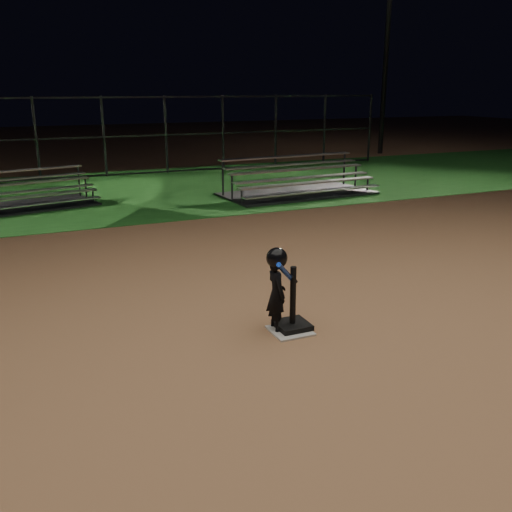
{
  "coord_description": "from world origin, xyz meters",
  "views": [
    {
      "loc": [
        -2.77,
        -5.34,
        2.74
      ],
      "look_at": [
        0.0,
        1.0,
        0.65
      ],
      "focal_mm": 39.17,
      "sensor_mm": 36.0,
      "label": 1
    }
  ],
  "objects_px": {
    "batting_tee": "(292,317)",
    "light_pole_right": "(388,31)",
    "child_batter": "(277,287)",
    "bleacher_right": "(298,187)",
    "bleacher_left": "(18,201)",
    "home_plate": "(290,331)"
  },
  "relations": [
    {
      "from": "batting_tee",
      "to": "light_pole_right",
      "type": "height_order",
      "value": "light_pole_right"
    },
    {
      "from": "child_batter",
      "to": "bleacher_right",
      "type": "relative_size",
      "value": 0.25
    },
    {
      "from": "bleacher_left",
      "to": "light_pole_right",
      "type": "distance_m",
      "value": 16.66
    },
    {
      "from": "home_plate",
      "to": "light_pole_right",
      "type": "xyz_separation_m",
      "value": [
        12.0,
        14.94,
        4.93
      ]
    },
    {
      "from": "child_batter",
      "to": "home_plate",
      "type": "bearing_deg",
      "value": -126.91
    },
    {
      "from": "light_pole_right",
      "to": "bleacher_right",
      "type": "bearing_deg",
      "value": -137.33
    },
    {
      "from": "home_plate",
      "to": "child_batter",
      "type": "distance_m",
      "value": 0.55
    },
    {
      "from": "home_plate",
      "to": "bleacher_left",
      "type": "height_order",
      "value": "bleacher_left"
    },
    {
      "from": "home_plate",
      "to": "child_batter",
      "type": "bearing_deg",
      "value": 140.84
    },
    {
      "from": "child_batter",
      "to": "batting_tee",
      "type": "bearing_deg",
      "value": -104.27
    },
    {
      "from": "home_plate",
      "to": "bleacher_left",
      "type": "bearing_deg",
      "value": 107.25
    },
    {
      "from": "child_batter",
      "to": "bleacher_right",
      "type": "xyz_separation_m",
      "value": [
        4.26,
        7.58,
        -0.34
      ]
    },
    {
      "from": "bleacher_left",
      "to": "home_plate",
      "type": "bearing_deg",
      "value": -85.26
    },
    {
      "from": "bleacher_left",
      "to": "bleacher_right",
      "type": "xyz_separation_m",
      "value": [
        6.85,
        -1.08,
        0.03
      ]
    },
    {
      "from": "child_batter",
      "to": "bleacher_left",
      "type": "distance_m",
      "value": 9.05
    },
    {
      "from": "batting_tee",
      "to": "child_batter",
      "type": "bearing_deg",
      "value": 163.48
    },
    {
      "from": "bleacher_left",
      "to": "bleacher_right",
      "type": "distance_m",
      "value": 6.94
    },
    {
      "from": "child_batter",
      "to": "bleacher_left",
      "type": "relative_size",
      "value": 0.27
    },
    {
      "from": "child_batter",
      "to": "bleacher_left",
      "type": "bearing_deg",
      "value": 18.91
    },
    {
      "from": "batting_tee",
      "to": "child_batter",
      "type": "height_order",
      "value": "child_batter"
    },
    {
      "from": "bleacher_right",
      "to": "home_plate",
      "type": "bearing_deg",
      "value": -122.11
    },
    {
      "from": "light_pole_right",
      "to": "child_batter",
      "type": "bearing_deg",
      "value": -129.26
    }
  ]
}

